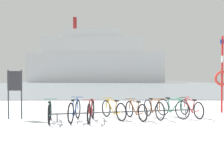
{
  "coord_description": "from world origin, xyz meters",
  "views": [
    {
      "loc": [
        0.02,
        -5.39,
        1.54
      ],
      "look_at": [
        0.08,
        4.65,
        1.3
      ],
      "focal_mm": 34.22,
      "sensor_mm": 36.0,
      "label": 1
    }
  ],
  "objects_px": {
    "bicycle_5": "(153,109)",
    "rescue_post": "(222,76)",
    "bicycle_2": "(91,111)",
    "ferry_ship": "(94,61)",
    "bicycle_6": "(172,108)",
    "bicycle_7": "(191,108)",
    "info_sign": "(15,86)",
    "bicycle_1": "(75,110)",
    "bicycle_3": "(113,110)",
    "bicycle_0": "(50,112)",
    "bicycle_4": "(135,110)"
  },
  "relations": [
    {
      "from": "bicycle_2",
      "to": "ferry_ship",
      "type": "height_order",
      "value": "ferry_ship"
    },
    {
      "from": "bicycle_6",
      "to": "info_sign",
      "type": "bearing_deg",
      "value": -176.93
    },
    {
      "from": "bicycle_6",
      "to": "ferry_ship",
      "type": "xyz_separation_m",
      "value": [
        -9.84,
        84.0,
        9.12
      ]
    },
    {
      "from": "bicycle_4",
      "to": "bicycle_1",
      "type": "bearing_deg",
      "value": -173.43
    },
    {
      "from": "bicycle_7",
      "to": "rescue_post",
      "type": "relative_size",
      "value": 0.48
    },
    {
      "from": "bicycle_5",
      "to": "bicycle_6",
      "type": "height_order",
      "value": "bicycle_6"
    },
    {
      "from": "bicycle_5",
      "to": "rescue_post",
      "type": "bearing_deg",
      "value": 21.97
    },
    {
      "from": "bicycle_5",
      "to": "bicycle_0",
      "type": "bearing_deg",
      "value": -169.56
    },
    {
      "from": "bicycle_0",
      "to": "bicycle_1",
      "type": "height_order",
      "value": "bicycle_1"
    },
    {
      "from": "bicycle_2",
      "to": "bicycle_6",
      "type": "distance_m",
      "value": 3.27
    },
    {
      "from": "bicycle_3",
      "to": "bicycle_5",
      "type": "distance_m",
      "value": 1.59
    },
    {
      "from": "bicycle_4",
      "to": "bicycle_5",
      "type": "bearing_deg",
      "value": 17.56
    },
    {
      "from": "bicycle_3",
      "to": "bicycle_5",
      "type": "relative_size",
      "value": 0.92
    },
    {
      "from": "bicycle_0",
      "to": "bicycle_6",
      "type": "relative_size",
      "value": 1.06
    },
    {
      "from": "bicycle_1",
      "to": "bicycle_2",
      "type": "distance_m",
      "value": 0.61
    },
    {
      "from": "bicycle_0",
      "to": "rescue_post",
      "type": "relative_size",
      "value": 0.47
    },
    {
      "from": "bicycle_7",
      "to": "bicycle_5",
      "type": "bearing_deg",
      "value": -169.31
    },
    {
      "from": "bicycle_3",
      "to": "bicycle_5",
      "type": "height_order",
      "value": "bicycle_5"
    },
    {
      "from": "bicycle_1",
      "to": "info_sign",
      "type": "bearing_deg",
      "value": 171.29
    },
    {
      "from": "bicycle_1",
      "to": "rescue_post",
      "type": "distance_m",
      "value": 6.79
    },
    {
      "from": "bicycle_0",
      "to": "bicycle_5",
      "type": "height_order",
      "value": "bicycle_5"
    },
    {
      "from": "info_sign",
      "to": "ferry_ship",
      "type": "height_order",
      "value": "ferry_ship"
    },
    {
      "from": "bicycle_3",
      "to": "rescue_post",
      "type": "relative_size",
      "value": 0.44
    },
    {
      "from": "bicycle_7",
      "to": "ferry_ship",
      "type": "height_order",
      "value": "ferry_ship"
    },
    {
      "from": "bicycle_5",
      "to": "ferry_ship",
      "type": "height_order",
      "value": "ferry_ship"
    },
    {
      "from": "bicycle_1",
      "to": "bicycle_2",
      "type": "bearing_deg",
      "value": -6.87
    },
    {
      "from": "bicycle_7",
      "to": "info_sign",
      "type": "height_order",
      "value": "info_sign"
    },
    {
      "from": "bicycle_5",
      "to": "rescue_post",
      "type": "height_order",
      "value": "rescue_post"
    },
    {
      "from": "bicycle_7",
      "to": "rescue_post",
      "type": "height_order",
      "value": "rescue_post"
    },
    {
      "from": "bicycle_5",
      "to": "bicycle_3",
      "type": "bearing_deg",
      "value": -175.54
    },
    {
      "from": "bicycle_0",
      "to": "info_sign",
      "type": "distance_m",
      "value": 1.85
    },
    {
      "from": "bicycle_0",
      "to": "bicycle_1",
      "type": "relative_size",
      "value": 0.95
    },
    {
      "from": "bicycle_3",
      "to": "rescue_post",
      "type": "distance_m",
      "value": 5.37
    },
    {
      "from": "bicycle_1",
      "to": "ferry_ship",
      "type": "distance_m",
      "value": 85.4
    },
    {
      "from": "bicycle_0",
      "to": "bicycle_7",
      "type": "bearing_deg",
      "value": 10.51
    },
    {
      "from": "bicycle_6",
      "to": "bicycle_7",
      "type": "bearing_deg",
      "value": 7.35
    },
    {
      "from": "bicycle_5",
      "to": "bicycle_7",
      "type": "xyz_separation_m",
      "value": [
        1.59,
        0.3,
        -0.02
      ]
    },
    {
      "from": "bicycle_3",
      "to": "bicycle_4",
      "type": "bearing_deg",
      "value": -7.21
    },
    {
      "from": "bicycle_2",
      "to": "bicycle_5",
      "type": "xyz_separation_m",
      "value": [
        2.39,
        0.57,
        -0.01
      ]
    },
    {
      "from": "bicycle_2",
      "to": "bicycle_0",
      "type": "bearing_deg",
      "value": -174.37
    },
    {
      "from": "bicycle_2",
      "to": "rescue_post",
      "type": "distance_m",
      "value": 6.25
    },
    {
      "from": "bicycle_2",
      "to": "info_sign",
      "type": "xyz_separation_m",
      "value": [
        -2.96,
        0.43,
        0.9
      ]
    },
    {
      "from": "bicycle_0",
      "to": "bicycle_5",
      "type": "relative_size",
      "value": 0.97
    },
    {
      "from": "bicycle_5",
      "to": "rescue_post",
      "type": "relative_size",
      "value": 0.48
    },
    {
      "from": "bicycle_1",
      "to": "bicycle_5",
      "type": "distance_m",
      "value": 3.04
    },
    {
      "from": "bicycle_0",
      "to": "rescue_post",
      "type": "xyz_separation_m",
      "value": [
        7.26,
        2.08,
        1.31
      ]
    },
    {
      "from": "bicycle_5",
      "to": "bicycle_6",
      "type": "relative_size",
      "value": 1.09
    },
    {
      "from": "bicycle_1",
      "to": "info_sign",
      "type": "relative_size",
      "value": 0.9
    },
    {
      "from": "rescue_post",
      "to": "ferry_ship",
      "type": "bearing_deg",
      "value": 98.55
    },
    {
      "from": "bicycle_2",
      "to": "ferry_ship",
      "type": "relative_size",
      "value": 0.03
    }
  ]
}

